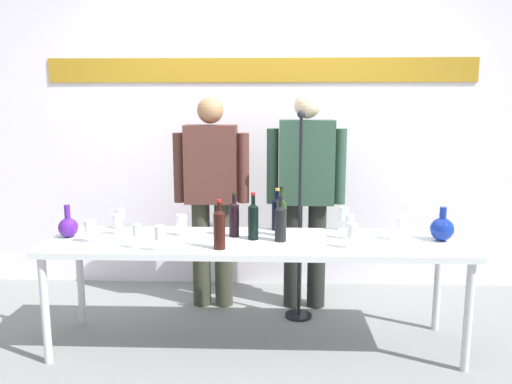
{
  "coord_description": "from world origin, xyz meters",
  "views": [
    {
      "loc": [
        0.12,
        -3.12,
        1.58
      ],
      "look_at": [
        0.0,
        0.15,
        1.01
      ],
      "focal_mm": 35.23,
      "sensor_mm": 36.0,
      "label": 1
    }
  ],
  "objects_px": {
    "presenter_left": "(212,190)",
    "wine_glass_left_4": "(118,220)",
    "wine_glass_right_1": "(344,214)",
    "wine_bottle_1": "(282,216)",
    "decanter_blue_left": "(68,227)",
    "wine_glass_left_3": "(90,226)",
    "wine_bottle_3": "(253,220)",
    "wine_bottle_5": "(281,222)",
    "wine_glass_left_0": "(137,231)",
    "wine_glass_right_0": "(352,231)",
    "presenter_right": "(306,188)",
    "decanter_blue_right": "(442,229)",
    "wine_glass_left_5": "(121,214)",
    "microphone_stand": "(299,251)",
    "wine_glass_right_3": "(401,224)",
    "wine_bottle_2": "(277,212)",
    "wine_glass_left_2": "(182,221)",
    "wine_glass_right_2": "(350,222)",
    "display_table": "(255,248)",
    "wine_glass_left_1": "(160,234)",
    "wine_bottle_4": "(234,218)",
    "wine_bottle_0": "(219,228)"
  },
  "relations": [
    {
      "from": "wine_bottle_0",
      "to": "wine_bottle_2",
      "type": "xyz_separation_m",
      "value": [
        0.35,
        0.48,
        -0.01
      ]
    },
    {
      "from": "decanter_blue_left",
      "to": "presenter_left",
      "type": "xyz_separation_m",
      "value": [
        0.86,
        0.65,
        0.13
      ]
    },
    {
      "from": "wine_bottle_3",
      "to": "presenter_left",
      "type": "bearing_deg",
      "value": 117.91
    },
    {
      "from": "presenter_left",
      "to": "wine_glass_right_3",
      "type": "relative_size",
      "value": 10.66
    },
    {
      "from": "decanter_blue_left",
      "to": "wine_bottle_3",
      "type": "xyz_separation_m",
      "value": [
        1.21,
        -0.01,
        0.06
      ]
    },
    {
      "from": "wine_bottle_0",
      "to": "display_table",
      "type": "bearing_deg",
      "value": 44.81
    },
    {
      "from": "decanter_blue_left",
      "to": "wine_bottle_5",
      "type": "xyz_separation_m",
      "value": [
        1.39,
        -0.05,
        0.05
      ]
    },
    {
      "from": "display_table",
      "to": "wine_glass_right_2",
      "type": "height_order",
      "value": "wine_glass_right_2"
    },
    {
      "from": "wine_bottle_4",
      "to": "wine_glass_right_1",
      "type": "height_order",
      "value": "wine_bottle_4"
    },
    {
      "from": "wine_glass_left_3",
      "to": "wine_glass_right_2",
      "type": "height_order",
      "value": "wine_glass_right_2"
    },
    {
      "from": "wine_glass_left_3",
      "to": "wine_glass_left_5",
      "type": "height_order",
      "value": "wine_glass_left_5"
    },
    {
      "from": "wine_glass_right_2",
      "to": "wine_glass_right_3",
      "type": "xyz_separation_m",
      "value": [
        0.32,
        -0.02,
        -0.0
      ]
    },
    {
      "from": "presenter_left",
      "to": "wine_bottle_1",
      "type": "xyz_separation_m",
      "value": [
        0.53,
        -0.56,
        -0.07
      ]
    },
    {
      "from": "wine_bottle_3",
      "to": "wine_glass_left_5",
      "type": "bearing_deg",
      "value": 165.99
    },
    {
      "from": "wine_glass_left_5",
      "to": "microphone_stand",
      "type": "height_order",
      "value": "microphone_stand"
    },
    {
      "from": "wine_bottle_5",
      "to": "wine_glass_left_5",
      "type": "bearing_deg",
      "value": 166.31
    },
    {
      "from": "wine_glass_left_2",
      "to": "wine_glass_left_3",
      "type": "xyz_separation_m",
      "value": [
        -0.55,
        -0.18,
        0.0
      ]
    },
    {
      "from": "decanter_blue_right",
      "to": "decanter_blue_left",
      "type": "bearing_deg",
      "value": 180.0
    },
    {
      "from": "microphone_stand",
      "to": "wine_bottle_2",
      "type": "bearing_deg",
      "value": -131.62
    },
    {
      "from": "decanter_blue_left",
      "to": "wine_glass_left_3",
      "type": "height_order",
      "value": "decanter_blue_left"
    },
    {
      "from": "presenter_left",
      "to": "wine_glass_left_4",
      "type": "relative_size",
      "value": 11.71
    },
    {
      "from": "decanter_blue_left",
      "to": "display_table",
      "type": "bearing_deg",
      "value": -1.41
    },
    {
      "from": "wine_glass_left_0",
      "to": "wine_glass_left_3",
      "type": "xyz_separation_m",
      "value": [
        -0.33,
        0.13,
        -0.0
      ]
    },
    {
      "from": "presenter_left",
      "to": "wine_glass_right_0",
      "type": "xyz_separation_m",
      "value": [
        0.95,
        -0.85,
        -0.1
      ]
    },
    {
      "from": "wine_glass_left_5",
      "to": "decanter_blue_right",
      "type": "bearing_deg",
      "value": -5.86
    },
    {
      "from": "wine_glass_right_2",
      "to": "wine_glass_left_2",
      "type": "bearing_deg",
      "value": 177.77
    },
    {
      "from": "display_table",
      "to": "wine_glass_left_0",
      "type": "bearing_deg",
      "value": -162.64
    },
    {
      "from": "wine_bottle_3",
      "to": "wine_bottle_5",
      "type": "bearing_deg",
      "value": -11.97
    },
    {
      "from": "wine_bottle_2",
      "to": "wine_glass_left_1",
      "type": "relative_size",
      "value": 1.89
    },
    {
      "from": "presenter_right",
      "to": "wine_glass_left_3",
      "type": "xyz_separation_m",
      "value": [
        -1.4,
        -0.77,
        -0.12
      ]
    },
    {
      "from": "wine_bottle_2",
      "to": "wine_bottle_4",
      "type": "height_order",
      "value": "wine_bottle_2"
    },
    {
      "from": "wine_glass_left_0",
      "to": "wine_glass_right_1",
      "type": "height_order",
      "value": "wine_glass_right_1"
    },
    {
      "from": "wine_glass_right_2",
      "to": "wine_glass_left_1",
      "type": "bearing_deg",
      "value": -164.83
    },
    {
      "from": "microphone_stand",
      "to": "presenter_right",
      "type": "bearing_deg",
      "value": 76.04
    },
    {
      "from": "wine_glass_left_0",
      "to": "microphone_stand",
      "type": "distance_m",
      "value": 1.26
    },
    {
      "from": "wine_glass_left_5",
      "to": "wine_glass_right_3",
      "type": "distance_m",
      "value": 1.89
    },
    {
      "from": "wine_bottle_2",
      "to": "wine_glass_left_2",
      "type": "bearing_deg",
      "value": -163.53
    },
    {
      "from": "wine_bottle_5",
      "to": "wine_glass_right_2",
      "type": "xyz_separation_m",
      "value": [
        0.45,
        0.06,
        -0.01
      ]
    },
    {
      "from": "presenter_left",
      "to": "wine_glass_left_4",
      "type": "bearing_deg",
      "value": -134.27
    },
    {
      "from": "wine_glass_right_2",
      "to": "wine_glass_right_0",
      "type": "bearing_deg",
      "value": -94.69
    },
    {
      "from": "wine_glass_left_0",
      "to": "wine_glass_left_1",
      "type": "height_order",
      "value": "wine_glass_left_1"
    },
    {
      "from": "wine_bottle_3",
      "to": "display_table",
      "type": "bearing_deg",
      "value": -52.79
    },
    {
      "from": "presenter_left",
      "to": "wine_glass_left_1",
      "type": "bearing_deg",
      "value": -101.34
    },
    {
      "from": "wine_bottle_3",
      "to": "wine_glass_left_1",
      "type": "bearing_deg",
      "value": -151.93
    },
    {
      "from": "wine_bottle_5",
      "to": "wine_glass_left_0",
      "type": "height_order",
      "value": "wine_bottle_5"
    },
    {
      "from": "wine_glass_left_1",
      "to": "wine_glass_right_2",
      "type": "height_order",
      "value": "wine_glass_right_2"
    },
    {
      "from": "wine_bottle_3",
      "to": "wine_glass_left_2",
      "type": "bearing_deg",
      "value": 171.65
    },
    {
      "from": "wine_glass_right_3",
      "to": "wine_bottle_3",
      "type": "bearing_deg",
      "value": -179.68
    },
    {
      "from": "wine_glass_right_1",
      "to": "wine_bottle_1",
      "type": "bearing_deg",
      "value": -159.42
    },
    {
      "from": "presenter_left",
      "to": "wine_glass_right_1",
      "type": "height_order",
      "value": "presenter_left"
    }
  ]
}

